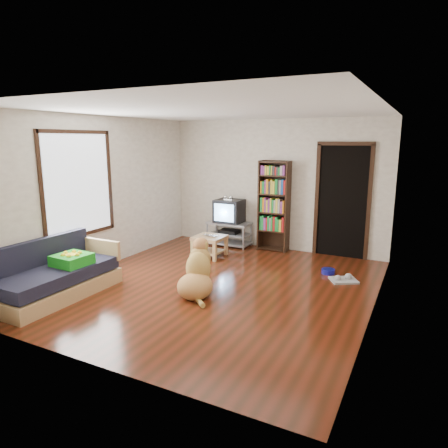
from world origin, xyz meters
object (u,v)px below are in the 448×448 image
at_px(laptop, 209,236).
at_px(sofa, 56,278).
at_px(green_cushion, 72,260).
at_px(crt_tv, 230,211).
at_px(dog_bowl, 328,271).
at_px(tv_stand, 229,233).
at_px(coffee_table, 210,242).
at_px(bookshelf, 274,201).
at_px(grey_rag, 344,280).
at_px(dog, 197,274).

xyz_separation_m(laptop, sofa, (-1.01, -2.68, -0.15)).
distance_m(green_cushion, crt_tv, 3.56).
xyz_separation_m(crt_tv, sofa, (-0.97, -3.65, -0.48)).
relative_size(dog_bowl, tv_stand, 0.24).
xyz_separation_m(green_cushion, coffee_table, (0.89, 2.51, -0.22)).
bearing_deg(coffee_table, bookshelf, 47.87).
bearing_deg(coffee_table, dog_bowl, 0.46).
xyz_separation_m(grey_rag, dog, (-1.81, -1.49, 0.28)).
bearing_deg(grey_rag, crt_tv, 155.71).
relative_size(dog_bowl, coffee_table, 0.40).
distance_m(dog_bowl, bookshelf, 1.93).
xyz_separation_m(laptop, bookshelf, (0.91, 1.04, 0.59)).
distance_m(tv_stand, crt_tv, 0.47).
bearing_deg(grey_rag, dog, -140.50).
bearing_deg(grey_rag, bookshelf, 142.93).
height_order(green_cushion, sofa, sofa).
relative_size(laptop, grey_rag, 0.71).
bearing_deg(green_cushion, tv_stand, 78.67).
bearing_deg(laptop, bookshelf, 57.09).
distance_m(crt_tv, bookshelf, 0.99).
relative_size(tv_stand, coffee_table, 1.64).
height_order(crt_tv, sofa, crt_tv).
bearing_deg(dog, coffee_table, 113.63).
xyz_separation_m(grey_rag, tv_stand, (-2.60, 1.15, 0.25)).
bearing_deg(sofa, dog_bowl, 39.88).
xyz_separation_m(dog_bowl, dog, (-1.51, -1.74, 0.26)).
relative_size(laptop, tv_stand, 0.32).
bearing_deg(dog, laptop, 114.01).
bearing_deg(dog_bowl, coffee_table, -179.54).
bearing_deg(tv_stand, dog_bowl, -21.40).
distance_m(tv_stand, coffee_table, 0.92).
height_order(dog_bowl, grey_rag, dog_bowl).
distance_m(grey_rag, dog, 2.36).
height_order(tv_stand, bookshelf, bookshelf).
bearing_deg(dog, sofa, -150.63).
xyz_separation_m(tv_stand, crt_tv, (0.00, 0.02, 0.47)).
xyz_separation_m(bookshelf, sofa, (-1.92, -3.72, -0.74)).
relative_size(laptop, coffee_table, 0.52).
distance_m(grey_rag, sofa, 4.35).
distance_m(green_cushion, tv_stand, 3.54).
bearing_deg(laptop, dog, -57.61).
bearing_deg(bookshelf, coffee_table, -132.13).
bearing_deg(crt_tv, bookshelf, 4.32).
height_order(green_cushion, coffee_table, green_cushion).
bearing_deg(crt_tv, grey_rag, -24.29).
distance_m(dog_bowl, tv_stand, 2.48).
relative_size(bookshelf, sofa, 1.00).
bearing_deg(coffee_table, sofa, -110.40).
relative_size(green_cushion, dog_bowl, 2.11).
bearing_deg(dog, dog_bowl, 49.10).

